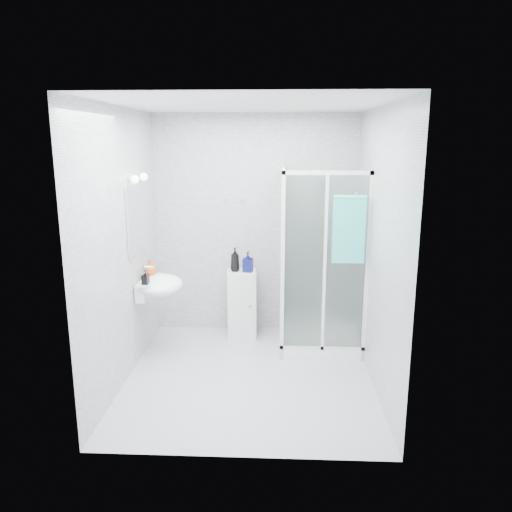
{
  "coord_description": "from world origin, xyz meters",
  "views": [
    {
      "loc": [
        0.28,
        -4.55,
        2.3
      ],
      "look_at": [
        0.05,
        0.35,
        1.15
      ],
      "focal_mm": 35.0,
      "sensor_mm": 36.0,
      "label": 1
    }
  ],
  "objects_px": {
    "shampoo_bottle_a": "(235,259)",
    "shampoo_bottle_b": "(248,262)",
    "hand_towel": "(349,228)",
    "soap_dispenser_orange": "(150,268)",
    "wall_basin": "(159,285)",
    "shower_enclosure": "(313,309)",
    "storage_cabinet": "(242,304)",
    "soap_dispenser_black": "(145,277)"
  },
  "relations": [
    {
      "from": "storage_cabinet",
      "to": "shampoo_bottle_a",
      "type": "relative_size",
      "value": 2.88
    },
    {
      "from": "shower_enclosure",
      "to": "shampoo_bottle_a",
      "type": "bearing_deg",
      "value": 162.62
    },
    {
      "from": "soap_dispenser_orange",
      "to": "shampoo_bottle_b",
      "type": "bearing_deg",
      "value": 23.54
    },
    {
      "from": "shower_enclosure",
      "to": "soap_dispenser_black",
      "type": "distance_m",
      "value": 1.88
    },
    {
      "from": "hand_towel",
      "to": "shampoo_bottle_a",
      "type": "height_order",
      "value": "hand_towel"
    },
    {
      "from": "storage_cabinet",
      "to": "soap_dispenser_black",
      "type": "relative_size",
      "value": 5.55
    },
    {
      "from": "wall_basin",
      "to": "hand_towel",
      "type": "bearing_deg",
      "value": -2.48
    },
    {
      "from": "shower_enclosure",
      "to": "hand_towel",
      "type": "bearing_deg",
      "value": -52.88
    },
    {
      "from": "wall_basin",
      "to": "soap_dispenser_orange",
      "type": "height_order",
      "value": "soap_dispenser_orange"
    },
    {
      "from": "shampoo_bottle_a",
      "to": "shampoo_bottle_b",
      "type": "relative_size",
      "value": 1.2
    },
    {
      "from": "shampoo_bottle_b",
      "to": "soap_dispenser_black",
      "type": "relative_size",
      "value": 1.61
    },
    {
      "from": "wall_basin",
      "to": "soap_dispenser_orange",
      "type": "xyz_separation_m",
      "value": [
        -0.12,
        0.13,
        0.16
      ]
    },
    {
      "from": "wall_basin",
      "to": "soap_dispenser_black",
      "type": "height_order",
      "value": "wall_basin"
    },
    {
      "from": "shampoo_bottle_a",
      "to": "soap_dispenser_orange",
      "type": "xyz_separation_m",
      "value": [
        -0.88,
        -0.46,
        0.01
      ]
    },
    {
      "from": "storage_cabinet",
      "to": "soap_dispenser_black",
      "type": "distance_m",
      "value": 1.32
    },
    {
      "from": "wall_basin",
      "to": "shampoo_bottle_a",
      "type": "height_order",
      "value": "shampoo_bottle_a"
    },
    {
      "from": "hand_towel",
      "to": "shower_enclosure",
      "type": "bearing_deg",
      "value": 127.12
    },
    {
      "from": "hand_towel",
      "to": "soap_dispenser_orange",
      "type": "relative_size",
      "value": 3.76
    },
    {
      "from": "soap_dispenser_orange",
      "to": "wall_basin",
      "type": "bearing_deg",
      "value": -48.25
    },
    {
      "from": "storage_cabinet",
      "to": "soap_dispenser_black",
      "type": "height_order",
      "value": "soap_dispenser_black"
    },
    {
      "from": "soap_dispenser_black",
      "to": "storage_cabinet",
      "type": "bearing_deg",
      "value": 40.45
    },
    {
      "from": "wall_basin",
      "to": "shampoo_bottle_a",
      "type": "relative_size",
      "value": 2.0
    },
    {
      "from": "shower_enclosure",
      "to": "storage_cabinet",
      "type": "xyz_separation_m",
      "value": [
        -0.82,
        0.28,
        -0.05
      ]
    },
    {
      "from": "wall_basin",
      "to": "soap_dispenser_orange",
      "type": "distance_m",
      "value": 0.24
    },
    {
      "from": "shampoo_bottle_b",
      "to": "soap_dispenser_black",
      "type": "bearing_deg",
      "value": -142.22
    },
    {
      "from": "soap_dispenser_orange",
      "to": "storage_cabinet",
      "type": "bearing_deg",
      "value": 25.8
    },
    {
      "from": "shampoo_bottle_b",
      "to": "soap_dispenser_black",
      "type": "distance_m",
      "value": 1.26
    },
    {
      "from": "shower_enclosure",
      "to": "shampoo_bottle_b",
      "type": "xyz_separation_m",
      "value": [
        -0.74,
        0.26,
        0.47
      ]
    },
    {
      "from": "shower_enclosure",
      "to": "shampoo_bottle_b",
      "type": "height_order",
      "value": "shower_enclosure"
    },
    {
      "from": "hand_towel",
      "to": "shampoo_bottle_a",
      "type": "xyz_separation_m",
      "value": [
        -1.2,
        0.68,
        -0.5
      ]
    },
    {
      "from": "wall_basin",
      "to": "shampoo_bottle_a",
      "type": "distance_m",
      "value": 0.98
    },
    {
      "from": "storage_cabinet",
      "to": "shampoo_bottle_b",
      "type": "xyz_separation_m",
      "value": [
        0.08,
        -0.01,
        0.52
      ]
    },
    {
      "from": "hand_towel",
      "to": "soap_dispenser_black",
      "type": "distance_m",
      "value": 2.11
    },
    {
      "from": "soap_dispenser_orange",
      "to": "soap_dispenser_black",
      "type": "height_order",
      "value": "soap_dispenser_orange"
    },
    {
      "from": "shower_enclosure",
      "to": "shampoo_bottle_b",
      "type": "relative_size",
      "value": 8.59
    },
    {
      "from": "shampoo_bottle_a",
      "to": "hand_towel",
      "type": "bearing_deg",
      "value": -29.61
    },
    {
      "from": "storage_cabinet",
      "to": "shampoo_bottle_a",
      "type": "bearing_deg",
      "value": 172.76
    },
    {
      "from": "hand_towel",
      "to": "soap_dispenser_orange",
      "type": "distance_m",
      "value": 2.14
    },
    {
      "from": "soap_dispenser_orange",
      "to": "shower_enclosure",
      "type": "bearing_deg",
      "value": 5.92
    },
    {
      "from": "storage_cabinet",
      "to": "soap_dispenser_orange",
      "type": "relative_size",
      "value": 4.42
    },
    {
      "from": "shower_enclosure",
      "to": "shampoo_bottle_a",
      "type": "xyz_separation_m",
      "value": [
        -0.9,
        0.28,
        0.5
      ]
    },
    {
      "from": "hand_towel",
      "to": "shampoo_bottle_b",
      "type": "height_order",
      "value": "hand_towel"
    }
  ]
}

